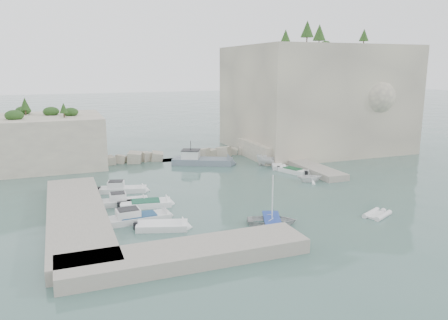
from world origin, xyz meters
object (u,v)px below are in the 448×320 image
object	(u,v)px
motorboat_a	(123,192)
work_boat	(203,164)
rowboat	(272,224)
tender_east_d	(274,165)
motorboat_b	(125,204)
motorboat_d	(138,221)
tender_east_a	(309,182)
tender_east_b	(293,173)
motorboat_c	(146,206)
motorboat_e	(162,229)
inflatable_dinghy	(377,216)
tender_east_c	(277,167)

from	to	relation	value
motorboat_a	work_boat	bearing A→B (deg)	53.53
rowboat	tender_east_d	size ratio (longest dim) A/B	0.85
motorboat_b	rowboat	bearing A→B (deg)	-39.18
motorboat_d	tender_east_a	xyz separation A→B (m)	(22.02, 6.36, 0.00)
tender_east_b	tender_east_d	world-z (taller)	tender_east_d
motorboat_c	motorboat_e	xyz separation A→B (m)	(0.10, -6.71, 0.00)
motorboat_a	motorboat_c	distance (m)	6.19
inflatable_dinghy	tender_east_c	distance (m)	21.50
motorboat_b	motorboat_e	size ratio (longest dim) A/B	1.06
motorboat_c	inflatable_dinghy	world-z (taller)	motorboat_c
tender_east_b	work_boat	world-z (taller)	work_boat
motorboat_d	rowboat	bearing A→B (deg)	-27.59
tender_east_c	tender_east_a	bearing A→B (deg)	-157.44
work_boat	tender_east_b	bearing A→B (deg)	-17.62
motorboat_b	inflatable_dinghy	xyz separation A→B (m)	(21.52, -12.17, 0.00)
tender_east_b	tender_east_d	distance (m)	4.94
motorboat_c	tender_east_d	world-z (taller)	tender_east_d
tender_east_c	work_boat	xyz separation A→B (m)	(-9.04, 5.62, 0.00)
motorboat_d	inflatable_dinghy	size ratio (longest dim) A/B	2.05
motorboat_b	tender_east_a	world-z (taller)	tender_east_a
motorboat_a	inflatable_dinghy	bearing A→B (deg)	-23.93
inflatable_dinghy	motorboat_b	bearing A→B (deg)	124.33
motorboat_c	tender_east_d	size ratio (longest dim) A/B	1.06
tender_east_b	motorboat_b	bearing A→B (deg)	82.85
rowboat	tender_east_c	size ratio (longest dim) A/B	1.01
tender_east_b	motorboat_c	bearing A→B (deg)	87.53
motorboat_e	tender_east_d	distance (m)	27.89
inflatable_dinghy	tender_east_a	xyz separation A→B (m)	(0.84, 13.10, 0.00)
rowboat	inflatable_dinghy	distance (m)	10.31
tender_east_a	motorboat_e	bearing A→B (deg)	130.38
motorboat_b	tender_east_a	size ratio (longest dim) A/B	1.63
tender_east_c	tender_east_d	xyz separation A→B (m)	(0.20, 1.37, 0.00)
motorboat_d	tender_east_b	distance (m)	25.08
motorboat_c	motorboat_a	bearing A→B (deg)	110.44
motorboat_e	tender_east_c	size ratio (longest dim) A/B	1.09
tender_east_c	work_boat	bearing A→B (deg)	80.48
tender_east_b	inflatable_dinghy	bearing A→B (deg)	154.63
tender_east_a	tender_east_b	size ratio (longest dim) A/B	0.67
motorboat_d	tender_east_c	xyz separation A→B (m)	(21.99, 14.74, 0.00)
motorboat_d	tender_east_d	xyz separation A→B (m)	(22.19, 16.11, 0.00)
motorboat_a	motorboat_b	bearing A→B (deg)	-81.39
tender_east_a	work_boat	distance (m)	16.68
tender_east_a	motorboat_a	bearing A→B (deg)	96.86
motorboat_d	motorboat_a	bearing A→B (deg)	85.92
motorboat_c	inflatable_dinghy	distance (m)	22.44
motorboat_b	motorboat_a	bearing A→B (deg)	87.26
tender_east_a	inflatable_dinghy	bearing A→B (deg)	-167.17
motorboat_d	tender_east_b	xyz separation A→B (m)	(22.45, 11.18, 0.00)
tender_east_c	tender_east_d	size ratio (longest dim) A/B	0.85
motorboat_d	motorboat_c	bearing A→B (deg)	66.43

